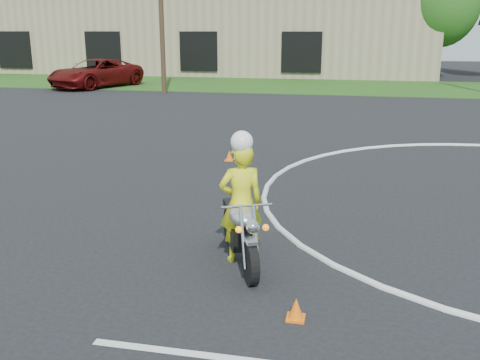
# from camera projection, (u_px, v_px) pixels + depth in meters

# --- Properties ---
(grass_strip) EXTENTS (120.00, 10.00, 0.02)m
(grass_strip) POSITION_uv_depth(u_px,v_px,m) (418.00, 88.00, 34.28)
(grass_strip) COLOR #1E4714
(grass_strip) RESTS_ON ground
(primary_motorcycle) EXTENTS (1.08, 2.07, 1.16)m
(primary_motorcycle) POSITION_uv_depth(u_px,v_px,m) (241.00, 231.00, 8.49)
(primary_motorcycle) COLOR black
(primary_motorcycle) RESTS_ON ground
(rider_primary_grp) EXTENTS (0.84, 0.72, 2.16)m
(rider_primary_grp) POSITION_uv_depth(u_px,v_px,m) (241.00, 199.00, 8.49)
(rider_primary_grp) COLOR yellow
(rider_primary_grp) RESTS_ON ground
(pickup_grp) EXTENTS (5.05, 7.16, 1.81)m
(pickup_grp) POSITION_uv_depth(u_px,v_px,m) (96.00, 73.00, 34.68)
(pickup_grp) COLOR #520909
(pickup_grp) RESTS_ON ground
(warehouse) EXTENTS (41.00, 17.00, 8.30)m
(warehouse) POSITION_uv_depth(u_px,v_px,m) (202.00, 24.00, 48.94)
(warehouse) COLOR tan
(warehouse) RESTS_ON ground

